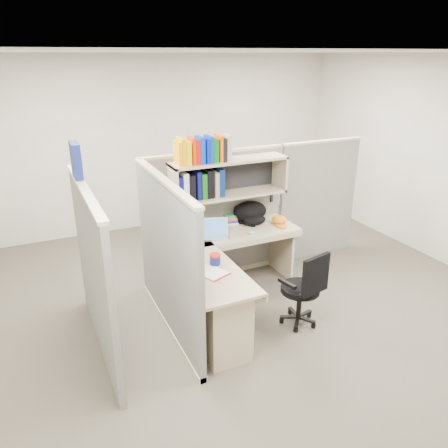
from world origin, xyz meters
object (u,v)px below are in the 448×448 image
desk (225,295)px  snack_canister (215,259)px  backpack (252,213)px  task_chair (302,300)px  laptop (216,229)px

desk → snack_canister: (-0.05, 0.13, 0.35)m
desk → snack_canister: bearing=110.8°
desk → backpack: bearing=50.1°
desk → task_chair: bearing=-15.6°
laptop → task_chair: size_ratio=0.34×
backpack → task_chair: bearing=-105.7°
laptop → task_chair: bearing=-43.5°
laptop → desk: bearing=-90.8°
desk → laptop: bearing=72.4°
snack_canister → task_chair: size_ratio=0.13×
laptop → backpack: (0.59, 0.25, 0.02)m
desk → snack_canister: size_ratio=15.58×
backpack → snack_canister: bearing=-149.2°
laptop → backpack: backpack is taller
snack_canister → task_chair: task_chair is taller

